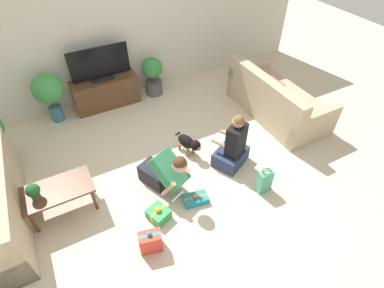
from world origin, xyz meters
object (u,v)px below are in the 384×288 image
(coffee_table, at_px, (58,192))
(potted_plant_back_left, at_px, (48,91))
(tv, at_px, (100,66))
(gift_bag_a, at_px, (264,181))
(person_kneeling, at_px, (165,171))
(gift_box_a, at_px, (158,214))
(tabletop_plant, at_px, (33,191))
(sofa_right, at_px, (276,101))
(gift_box_c, at_px, (151,242))
(potted_plant_back_right, at_px, (153,74))
(tv_console, at_px, (106,92))
(dog, at_px, (189,143))
(gift_box_b, at_px, (195,199))
(person_sitting, at_px, (233,147))

(coffee_table, bearing_deg, potted_plant_back_left, 82.64)
(tv, height_order, gift_bag_a, tv)
(person_kneeling, height_order, gift_box_a, person_kneeling)
(person_kneeling, xyz_separation_m, tabletop_plant, (-1.61, 0.29, 0.20))
(sofa_right, xyz_separation_m, gift_box_c, (-3.07, -1.46, -0.15))
(potted_plant_back_right, distance_m, tabletop_plant, 3.22)
(potted_plant_back_left, xyz_separation_m, gift_box_c, (0.55, -3.18, -0.48))
(person_kneeling, distance_m, gift_bag_a, 1.41)
(tv, distance_m, gift_bag_a, 3.49)
(sofa_right, distance_m, tv_console, 3.20)
(tv_console, relative_size, dog, 2.21)
(gift_box_c, height_order, gift_bag_a, gift_bag_a)
(dog, xyz_separation_m, gift_box_b, (-0.37, -0.90, -0.17))
(potted_plant_back_left, height_order, gift_box_b, potted_plant_back_left)
(gift_box_b, distance_m, gift_box_c, 0.89)
(dog, relative_size, gift_box_c, 1.60)
(person_kneeling, height_order, gift_bag_a, person_kneeling)
(tv, xyz_separation_m, gift_box_a, (-0.16, -2.87, -0.76))
(potted_plant_back_left, distance_m, dog, 2.61)
(coffee_table, distance_m, tabletop_plant, 0.30)
(tv_console, distance_m, tabletop_plant, 2.63)
(potted_plant_back_right, bearing_deg, dog, -95.62)
(tv_console, distance_m, person_kneeling, 2.46)
(tv, relative_size, dog, 1.95)
(potted_plant_back_right, xyz_separation_m, gift_box_b, (-0.55, -2.82, -0.38))
(gift_box_c, bearing_deg, person_sitting, 24.46)
(person_kneeling, bearing_deg, potted_plant_back_right, 47.86)
(potted_plant_back_left, distance_m, gift_box_a, 2.98)
(gift_box_b, height_order, gift_bag_a, gift_bag_a)
(person_sitting, xyz_separation_m, gift_box_c, (-1.67, -0.76, -0.18))
(tv_console, bearing_deg, gift_box_c, -97.20)
(sofa_right, height_order, dog, sofa_right)
(coffee_table, distance_m, person_kneeling, 1.40)
(coffee_table, distance_m, tv, 2.51)
(gift_box_a, xyz_separation_m, gift_bag_a, (1.52, -0.27, 0.11))
(gift_box_a, bearing_deg, tabletop_plant, 151.94)
(coffee_table, relative_size, gift_bag_a, 2.18)
(person_kneeling, xyz_separation_m, gift_box_c, (-0.55, -0.77, -0.21))
(dog, bearing_deg, gift_box_b, -128.87)
(gift_box_a, bearing_deg, gift_box_c, -125.05)
(gift_box_a, relative_size, gift_box_b, 0.91)
(person_kneeling, bearing_deg, person_sitting, -24.19)
(tv_console, distance_m, gift_box_c, 3.26)
(tv, bearing_deg, dog, -68.63)
(gift_box_a, bearing_deg, tv, 86.89)
(tv, height_order, person_sitting, tv)
(sofa_right, distance_m, gift_box_a, 3.04)
(sofa_right, distance_m, gift_box_c, 3.40)
(sofa_right, height_order, person_kneeling, sofa_right)
(person_kneeling, bearing_deg, tabletop_plant, 146.54)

